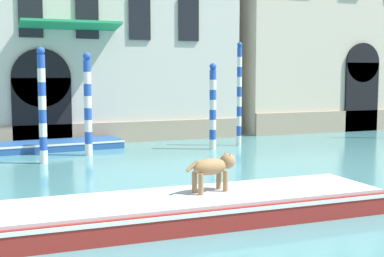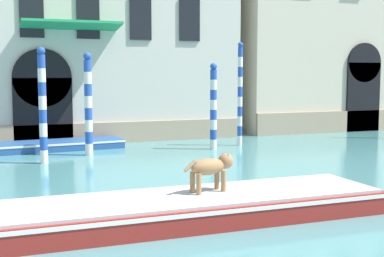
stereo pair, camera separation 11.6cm
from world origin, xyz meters
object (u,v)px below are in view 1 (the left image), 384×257
(boat_moored_near_palazzo, at_px, (54,145))
(boat_foreground, at_px, (198,206))
(mooring_pole_0, at_px, (42,105))
(mooring_pole_4, at_px, (239,94))
(dog_on_deck, at_px, (214,167))
(mooring_pole_3, at_px, (213,106))
(mooring_pole_2, at_px, (88,104))

(boat_moored_near_palazzo, bearing_deg, boat_foreground, -87.07)
(boat_foreground, distance_m, mooring_pole_0, 8.73)
(mooring_pole_0, relative_size, mooring_pole_4, 0.91)
(boat_foreground, xyz_separation_m, mooring_pole_0, (-2.29, 8.25, 1.69))
(boat_foreground, bearing_deg, boat_moored_near_palazzo, 98.15)
(dog_on_deck, xyz_separation_m, mooring_pole_0, (-2.71, 8.08, 0.91))
(mooring_pole_0, xyz_separation_m, mooring_pole_4, (8.09, 1.66, 0.20))
(boat_moored_near_palazzo, height_order, mooring_pole_3, mooring_pole_3)
(mooring_pole_2, xyz_separation_m, mooring_pole_4, (6.36, 0.42, 0.25))
(mooring_pole_3, bearing_deg, boat_foreground, -115.03)
(dog_on_deck, bearing_deg, mooring_pole_3, 55.19)
(mooring_pole_0, bearing_deg, mooring_pole_4, 11.58)
(mooring_pole_0, distance_m, mooring_pole_4, 8.26)
(mooring_pole_4, bearing_deg, mooring_pole_0, -168.42)
(mooring_pole_2, xyz_separation_m, mooring_pole_3, (4.90, -0.19, -0.18))
(dog_on_deck, height_order, boat_moored_near_palazzo, dog_on_deck)
(dog_on_deck, xyz_separation_m, boat_moored_near_palazzo, (-1.99, 11.20, -0.87))
(boat_moored_near_palazzo, relative_size, mooring_pole_3, 1.59)
(mooring_pole_2, height_order, mooring_pole_4, mooring_pole_4)
(mooring_pole_3, relative_size, mooring_pole_4, 0.80)
(boat_moored_near_palazzo, height_order, mooring_pole_2, mooring_pole_2)
(boat_foreground, relative_size, boat_moored_near_palazzo, 1.51)
(dog_on_deck, bearing_deg, mooring_pole_0, 96.97)
(mooring_pole_0, xyz_separation_m, mooring_pole_2, (1.73, 1.24, -0.05))
(dog_on_deck, relative_size, mooring_pole_3, 0.35)
(mooring_pole_2, bearing_deg, boat_foreground, -86.64)
(dog_on_deck, xyz_separation_m, mooring_pole_4, (5.39, 9.74, 1.11))
(mooring_pole_2, relative_size, mooring_pole_3, 1.11)
(boat_moored_near_palazzo, bearing_deg, mooring_pole_4, -16.14)
(dog_on_deck, height_order, mooring_pole_4, mooring_pole_4)
(mooring_pole_0, distance_m, mooring_pole_3, 6.72)
(mooring_pole_4, bearing_deg, dog_on_deck, -118.94)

